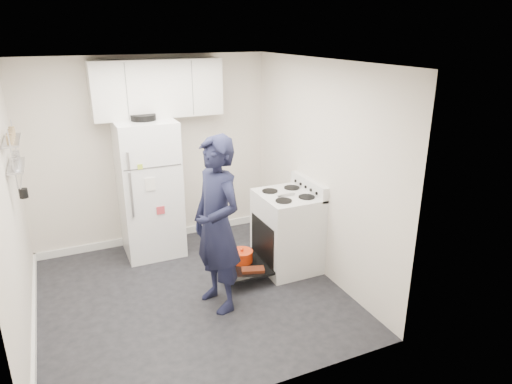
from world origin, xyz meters
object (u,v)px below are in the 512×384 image
refrigerator (149,188)px  person (217,225)px  electric_range (286,232)px  open_oven_door (242,261)px

refrigerator → person: 1.59m
electric_range → refrigerator: refrigerator is taller
electric_range → refrigerator: (-1.40, 1.10, 0.41)m
open_oven_door → person: person is taller
open_oven_door → person: size_ratio=0.38×
open_oven_door → person: bearing=-134.5°
electric_range → open_oven_door: electric_range is taller
open_oven_door → refrigerator: bearing=127.2°
electric_range → person: size_ratio=0.60×
refrigerator → open_oven_door: bearing=-52.8°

